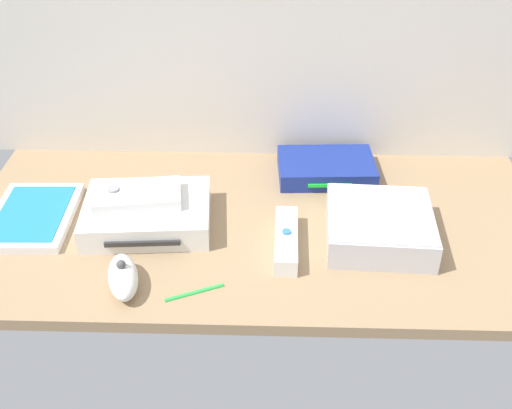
# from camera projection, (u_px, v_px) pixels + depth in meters

# --- Properties ---
(ground_plane) EXTENTS (1.00, 0.48, 0.02)m
(ground_plane) POSITION_uv_depth(u_px,v_px,m) (256.00, 228.00, 1.08)
(ground_plane) COLOR #9E7F5B
(ground_plane) RESTS_ON ground
(game_console) EXTENTS (0.22, 0.18, 0.04)m
(game_console) POSITION_uv_depth(u_px,v_px,m) (147.00, 214.00, 1.06)
(game_console) COLOR white
(game_console) RESTS_ON ground_plane
(mini_computer) EXTENTS (0.18, 0.18, 0.05)m
(mini_computer) POSITION_uv_depth(u_px,v_px,m) (379.00, 226.00, 1.02)
(mini_computer) COLOR silver
(mini_computer) RESTS_ON ground_plane
(game_case) EXTENTS (0.14, 0.19, 0.02)m
(game_case) POSITION_uv_depth(u_px,v_px,m) (33.00, 216.00, 1.08)
(game_case) COLOR white
(game_case) RESTS_ON ground_plane
(network_router) EXTENTS (0.19, 0.13, 0.03)m
(network_router) POSITION_uv_depth(u_px,v_px,m) (326.00, 168.00, 1.19)
(network_router) COLOR navy
(network_router) RESTS_ON ground_plane
(remote_wand) EXTENTS (0.04, 0.15, 0.03)m
(remote_wand) POSITION_uv_depth(u_px,v_px,m) (286.00, 240.00, 1.01)
(remote_wand) COLOR white
(remote_wand) RESTS_ON ground_plane
(remote_nunchuk) EXTENTS (0.07, 0.11, 0.05)m
(remote_nunchuk) POSITION_uv_depth(u_px,v_px,m) (123.00, 277.00, 0.93)
(remote_nunchuk) COLOR white
(remote_nunchuk) RESTS_ON ground_plane
(remote_classic_pad) EXTENTS (0.15, 0.10, 0.02)m
(remote_classic_pad) POSITION_uv_depth(u_px,v_px,m) (137.00, 195.00, 1.05)
(remote_classic_pad) COLOR white
(remote_classic_pad) RESTS_ON game_console
(stylus_pen) EXTENTS (0.09, 0.04, 0.01)m
(stylus_pen) POSITION_uv_depth(u_px,v_px,m) (194.00, 291.00, 0.93)
(stylus_pen) COLOR green
(stylus_pen) RESTS_ON ground_plane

